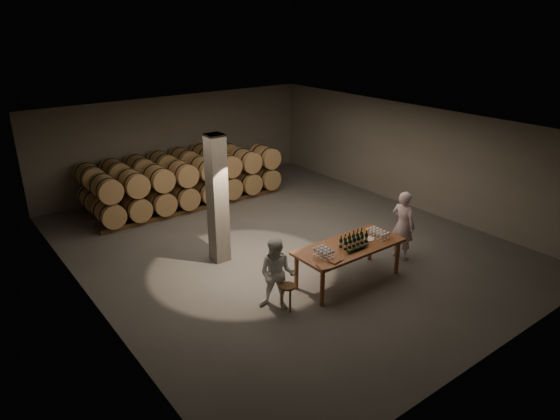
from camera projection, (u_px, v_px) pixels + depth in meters
room at (217, 200)px, 11.95m from camera, size 12.00×12.00×12.00m
tasting_table at (349, 249)px, 11.25m from camera, size 2.60×1.10×0.90m
barrel_stack_back at (163, 174)px, 16.41m from camera, size 5.48×0.95×1.57m
barrel_stack_front at (194, 183)px, 15.59m from camera, size 6.26×0.95×1.57m
bottle_cluster at (354, 240)px, 11.21m from camera, size 0.73×0.23×0.31m
lying_bottles at (357, 249)px, 10.95m from camera, size 0.63×0.08×0.08m
glass_cluster_left at (324, 251)px, 10.68m from camera, size 0.31×0.42×0.18m
glass_cluster_right at (378, 232)px, 11.62m from camera, size 0.30×0.52×0.17m
plate at (368, 239)px, 11.51m from camera, size 0.28×0.28×0.02m
notebook_near at (335, 261)px, 10.47m from camera, size 0.27×0.23×0.03m
notebook_corner at (324, 267)px, 10.24m from camera, size 0.27×0.32×0.02m
pen at (343, 260)px, 10.52m from camera, size 0.14×0.05×0.01m
stool at (287, 290)px, 10.24m from camera, size 0.35×0.35×0.58m
person_man at (403, 225)px, 12.33m from camera, size 0.49×0.68×1.76m
person_woman at (277, 274)px, 10.20m from camera, size 0.95×0.97×1.57m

